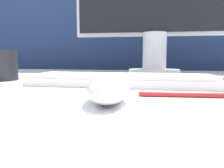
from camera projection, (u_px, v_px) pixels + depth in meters
partition_panel at (145, 60)px, 1.10m from camera, size 5.00×0.03×1.49m
computer_mouse_near at (108, 89)px, 0.30m from camera, size 0.07×0.13×0.04m
keyboard at (122, 80)px, 0.48m from camera, size 0.41×0.12×0.02m
mug at (3, 65)px, 0.57m from camera, size 0.07×0.07×0.08m
pen at (190, 95)px, 0.34m from camera, size 0.16×0.02×0.01m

